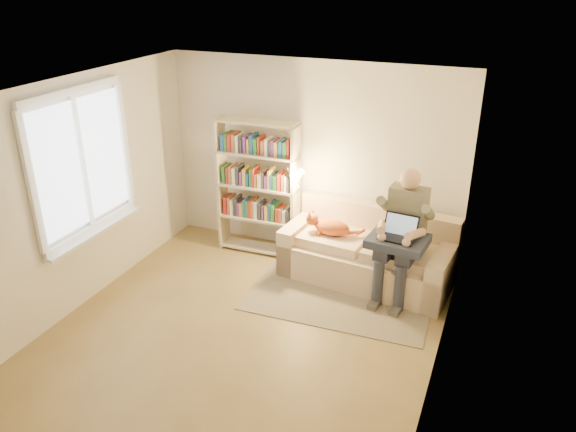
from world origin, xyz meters
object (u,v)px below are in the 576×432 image
at_px(cat, 328,226).
at_px(bookshelf, 258,181).
at_px(person, 403,228).
at_px(laptop, 402,233).
at_px(sofa, 368,255).

distance_m(cat, bookshelf, 1.15).
height_order(cat, bookshelf, bookshelf).
height_order(person, bookshelf, bookshelf).
distance_m(laptop, bookshelf, 2.10).
height_order(sofa, laptop, laptop).
bearing_deg(bookshelf, person, -11.59).
xyz_separation_m(cat, bookshelf, (-1.06, 0.24, 0.36)).
bearing_deg(sofa, cat, -165.22).
relative_size(sofa, laptop, 5.12).
height_order(person, laptop, person).
height_order(laptop, bookshelf, bookshelf).
xyz_separation_m(sofa, cat, (-0.51, -0.08, 0.35)).
relative_size(cat, laptop, 1.64).
xyz_separation_m(sofa, person, (0.43, -0.20, 0.54)).
relative_size(cat, bookshelf, 0.37).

